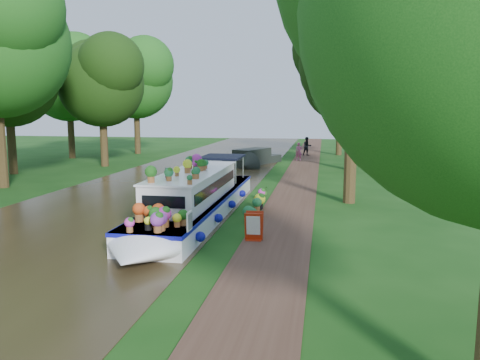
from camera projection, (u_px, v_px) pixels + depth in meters
name	position (u px, v px, depth m)	size (l,w,h in m)	color
ground	(257.00, 214.00, 19.03)	(100.00, 100.00, 0.00)	#133E0F
canal_water	(119.00, 208.00, 20.08)	(10.00, 100.00, 0.02)	#2E2514
towpath	(287.00, 215.00, 18.82)	(2.20, 100.00, 0.03)	#452C20
plant_boat	(194.00, 198.00, 17.92)	(2.29, 13.52, 2.29)	white
tree_near_overhang	(354.00, 54.00, 20.37)	(5.52, 5.28, 8.99)	#332511
tree_near_mid	(353.00, 77.00, 31.97)	(6.90, 6.60, 9.40)	#332511
tree_near_far	(341.00, 78.00, 42.68)	(7.59, 7.26, 10.30)	#332511
tree_far_c	(101.00, 77.00, 34.12)	(7.13, 6.82, 9.59)	#332511
tree_far_d	(136.00, 75.00, 44.00)	(8.05, 7.70, 10.85)	#332511
tree_far_g	(7.00, 69.00, 29.92)	(7.36, 7.04, 9.95)	#332511
tree_far_h	(68.00, 75.00, 39.86)	(7.82, 7.48, 10.49)	#332511
second_boat	(252.00, 158.00, 35.76)	(4.02, 6.81, 1.23)	black
sandwich_board	(254.00, 227.00, 15.07)	(0.58, 0.46, 0.92)	#AC250C
pedestrian_pink	(299.00, 152.00, 38.58)	(0.54, 0.35, 1.48)	pink
pedestrian_dark	(307.00, 146.00, 42.67)	(0.82, 0.64, 1.70)	black
verge_plant	(265.00, 191.00, 23.21)	(0.39, 0.34, 0.44)	#316F21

